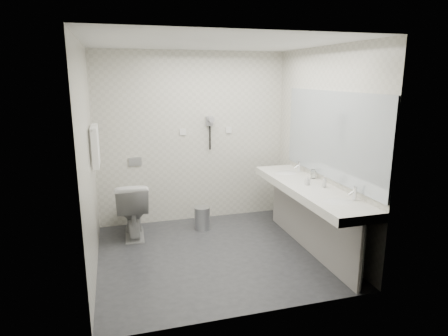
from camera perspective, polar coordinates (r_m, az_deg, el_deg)
name	(u,v)px	position (r m, az deg, el deg)	size (l,w,h in m)	color
floor	(216,254)	(4.93, -1.23, -12.48)	(2.80, 2.80, 0.00)	#2B2C30
ceiling	(215,43)	(4.45, -1.39, 17.91)	(2.80, 2.80, 0.00)	silver
wall_back	(193,138)	(5.77, -4.59, 4.38)	(2.80, 2.80, 0.00)	beige
wall_front	(254,184)	(3.32, 4.41, -2.37)	(2.80, 2.80, 0.00)	beige
wall_left	(88,162)	(4.39, -19.27, 0.82)	(2.60, 2.60, 0.00)	beige
wall_right	(323,149)	(5.06, 14.25, 2.73)	(2.60, 2.60, 0.00)	beige
vanity_counter	(309,189)	(4.86, 12.31, -3.06)	(0.55, 2.20, 0.10)	silver
vanity_panel	(309,222)	(5.00, 12.32, -7.71)	(0.03, 2.15, 0.75)	gray
vanity_post_near	(361,258)	(4.21, 19.49, -12.34)	(0.06, 0.06, 0.75)	silver
vanity_post_far	(277,197)	(5.89, 7.82, -4.26)	(0.06, 0.06, 0.75)	silver
mirror	(331,135)	(4.85, 15.41, 4.62)	(0.02, 2.20, 1.05)	#B2BCC6
basin_near	(338,203)	(4.31, 16.39, -4.91)	(0.40, 0.31, 0.05)	silver
basin_far	(286,174)	(5.41, 9.10, -0.85)	(0.40, 0.31, 0.05)	silver
faucet_near	(355,193)	(4.39, 18.63, -3.52)	(0.04, 0.04, 0.15)	silver
faucet_far	(299,167)	(5.47, 10.98, 0.20)	(0.04, 0.04, 0.15)	silver
soap_bottle_a	(307,180)	(4.84, 12.12, -1.80)	(0.05, 0.05, 0.11)	beige
soap_bottle_c	(325,182)	(4.78, 14.52, -1.97)	(0.05, 0.05, 0.14)	beige
glass_left	(313,174)	(5.16, 12.94, -0.87)	(0.06, 0.06, 0.12)	silver
toilet	(133,209)	(5.46, -13.26, -5.83)	(0.43, 0.76, 0.77)	silver
flush_plate	(135,162)	(5.71, -12.90, 0.92)	(0.18, 0.02, 0.12)	#B2B5BA
pedal_bin	(202,218)	(5.62, -3.22, -7.40)	(0.22, 0.22, 0.31)	#B2B5BA
bin_lid	(202,208)	(5.57, -3.24, -5.82)	(0.22, 0.22, 0.01)	#B2B5BA
towel_rail	(93,128)	(4.88, -18.63, 5.64)	(0.02, 0.02, 0.62)	silver
towel_near	(95,148)	(4.77, -18.38, 2.83)	(0.07, 0.24, 0.48)	white
towel_far	(96,144)	(5.05, -18.28, 3.38)	(0.07, 0.24, 0.48)	white
dryer_cradle	(210,121)	(5.76, -2.13, 6.91)	(0.10, 0.04, 0.14)	gray
dryer_barrel	(211,119)	(5.69, -1.96, 7.13)	(0.08, 0.08, 0.14)	gray
dryer_cord	(210,138)	(5.78, -2.07, 4.43)	(0.02, 0.02, 0.35)	black
switch_plate_a	(183,132)	(5.72, -6.07, 5.28)	(0.09, 0.02, 0.09)	silver
switch_plate_b	(229,130)	(5.88, 0.70, 5.57)	(0.09, 0.02, 0.09)	silver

